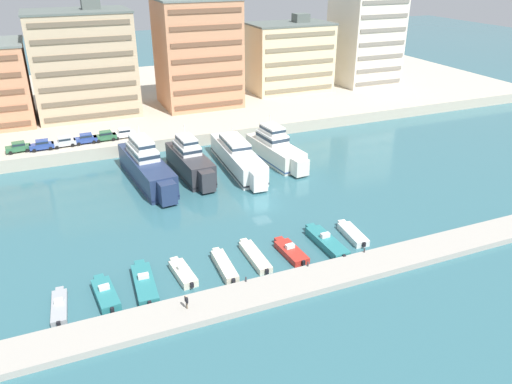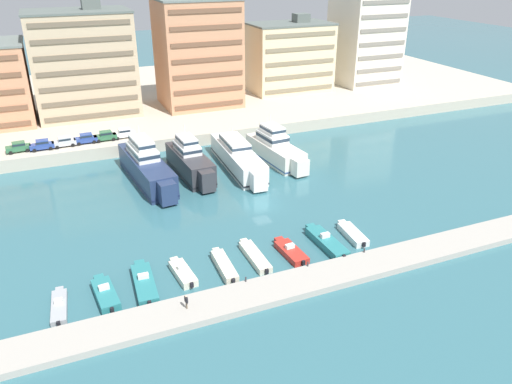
{
  "view_description": "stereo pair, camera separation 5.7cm",
  "coord_description": "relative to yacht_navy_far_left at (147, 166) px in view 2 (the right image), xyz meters",
  "views": [
    {
      "loc": [
        -26.54,
        -60.74,
        33.71
      ],
      "look_at": [
        -1.1,
        -0.18,
        2.5
      ],
      "focal_mm": 35.0,
      "sensor_mm": 36.0,
      "label": 1
    },
    {
      "loc": [
        -26.49,
        -60.76,
        33.71
      ],
      "look_at": [
        -1.1,
        -0.18,
        2.5
      ],
      "focal_mm": 35.0,
      "sensor_mm": 36.0,
      "label": 2
    }
  ],
  "objects": [
    {
      "name": "motorboat_teal_right",
      "position": [
        16.95,
        -29.09,
        -2.04
      ],
      "size": [
        2.3,
        8.72,
        1.59
      ],
      "color": "teal",
      "rests_on": "ground"
    },
    {
      "name": "motorboat_teal_left",
      "position": [
        -10.66,
        -29.36,
        -2.03
      ],
      "size": [
        2.52,
        6.91,
        1.53
      ],
      "color": "teal",
      "rests_on": "ground"
    },
    {
      "name": "motorboat_teal_mid_left",
      "position": [
        -6.34,
        -28.86,
        -2.1
      ],
      "size": [
        2.59,
        8.61,
        1.43
      ],
      "color": "teal",
      "rests_on": "ground"
    },
    {
      "name": "apartment_block_left",
      "position": [
        -5.03,
        35.9,
        10.57
      ],
      "size": [
        20.97,
        14.56,
        23.52
      ],
      "color": "#C6AD89",
      "rests_on": "quay_promenade"
    },
    {
      "name": "car_white_center_right",
      "position": [
        -0.88,
        16.5,
        0.74
      ],
      "size": [
        4.13,
        1.99,
        1.8
      ],
      "color": "white",
      "rests_on": "quay_promenade"
    },
    {
      "name": "bollard_east_mid",
      "position": [
        19.75,
        -33.45,
        -1.46
      ],
      "size": [
        0.2,
        0.2,
        0.61
      ],
      "color": "#2D2D33",
      "rests_on": "pier_dock"
    },
    {
      "name": "apartment_block_mid_left",
      "position": [
        19.53,
        34.14,
        11.45
      ],
      "size": [
        17.35,
        15.03,
        25.25
      ],
      "color": "tan",
      "rests_on": "quay_promenade"
    },
    {
      "name": "motorboat_cream_center_left",
      "position": [
        -1.84,
        -28.62,
        -2.09
      ],
      "size": [
        2.23,
        6.24,
        1.35
      ],
      "color": "beige",
      "rests_on": "ground"
    },
    {
      "name": "pier_dock",
      "position": [
        13.89,
        -35.57,
        -2.17
      ],
      "size": [
        120.0,
        4.74,
        0.79
      ],
      "primitive_type": "cube",
      "color": "#A8A399",
      "rests_on": "ground"
    },
    {
      "name": "bollard_west_mid",
      "position": [
        11.94,
        -33.45,
        -1.46
      ],
      "size": [
        0.2,
        0.2,
        0.61
      ],
      "color": "#2D2D33",
      "rests_on": "pier_dock"
    },
    {
      "name": "yacht_ivory_center_left",
      "position": [
        23.23,
        0.04,
        -0.29
      ],
      "size": [
        5.92,
        17.62,
        8.09
      ],
      "color": "silver",
      "rests_on": "ground"
    },
    {
      "name": "apartment_block_center_left",
      "position": [
        44.4,
        38.08,
        8.11
      ],
      "size": [
        20.28,
        12.56,
        18.58
      ],
      "color": "beige",
      "rests_on": "quay_promenade"
    },
    {
      "name": "car_blue_left",
      "position": [
        -15.39,
        15.59,
        0.74
      ],
      "size": [
        4.13,
        1.98,
        1.8
      ],
      "color": "#28428E",
      "rests_on": "quay_promenade"
    },
    {
      "name": "car_green_center",
      "position": [
        -4.34,
        16.26,
        0.74
      ],
      "size": [
        4.16,
        2.03,
        1.8
      ],
      "color": "#2D6642",
      "rests_on": "quay_promenade"
    },
    {
      "name": "motorboat_red_mid_right",
      "position": [
        11.79,
        -29.23,
        -2.14
      ],
      "size": [
        2.37,
        6.61,
        1.32
      ],
      "color": "red",
      "rests_on": "ground"
    },
    {
      "name": "apartment_block_center",
      "position": [
        66.58,
        38.07,
        11.43
      ],
      "size": [
        15.05,
        15.57,
        25.21
      ],
      "color": "silver",
      "rests_on": "quay_promenade"
    },
    {
      "name": "motorboat_white_far_right",
      "position": [
        21.23,
        -28.56,
        -2.12
      ],
      "size": [
        2.32,
        6.65,
        0.89
      ],
      "color": "white",
      "rests_on": "ground"
    },
    {
      "name": "yacht_charcoal_left",
      "position": [
        7.26,
        -0.34,
        -0.16
      ],
      "size": [
        4.99,
        17.05,
        8.22
      ],
      "color": "#333338",
      "rests_on": "ground"
    },
    {
      "name": "car_blue_center_left",
      "position": [
        -7.84,
        16.13,
        0.74
      ],
      "size": [
        4.13,
        1.97,
        1.8
      ],
      "color": "#28428E",
      "rests_on": "quay_promenade"
    },
    {
      "name": "yacht_navy_far_left",
      "position": [
        0.0,
        0.0,
        0.0
      ],
      "size": [
        6.22,
        21.58,
        8.72
      ],
      "color": "navy",
      "rests_on": "ground"
    },
    {
      "name": "pedestrian_near_edge",
      "position": [
        -3.23,
        -35.46,
        -0.81
      ],
      "size": [
        0.3,
        0.63,
        1.64
      ],
      "color": "#7A6B56",
      "rests_on": "pier_dock"
    },
    {
      "name": "yacht_white_mid_left",
      "position": [
        15.75,
        -0.57,
        -0.56
      ],
      "size": [
        5.21,
        22.02,
        6.63
      ],
      "color": "white",
      "rests_on": "ground"
    },
    {
      "name": "bollard_west",
      "position": [
        4.12,
        -33.45,
        -1.46
      ],
      "size": [
        0.2,
        0.2,
        0.61
      ],
      "color": "#2D2D33",
      "rests_on": "pier_dock"
    },
    {
      "name": "quay_promenade",
      "position": [
        13.89,
        47.55,
        -1.4
      ],
      "size": [
        180.0,
        70.0,
        2.33
      ],
      "primitive_type": "cube",
      "color": "#BCB29E",
      "rests_on": "ground"
    },
    {
      "name": "car_silver_mid_left",
      "position": [
        -11.66,
        15.81,
        0.74
      ],
      "size": [
        4.22,
        2.17,
        1.8
      ],
      "color": "#B7BCC1",
      "rests_on": "quay_promenade"
    },
    {
      "name": "motorboat_cream_center_right",
      "position": [
        7.25,
        -28.53,
        -2.16
      ],
      "size": [
        1.7,
        7.85,
        0.86
      ],
      "color": "beige",
      "rests_on": "ground"
    },
    {
      "name": "ground_plane",
      "position": [
        13.89,
        -15.55,
        -2.57
      ],
      "size": [
        400.0,
        400.0,
        0.0
      ],
      "primitive_type": "plane",
      "color": "#336670"
    },
    {
      "name": "motorboat_grey_far_left",
      "position": [
        -15.4,
        -29.47,
        -2.19
      ],
      "size": [
        1.95,
        6.54,
        1.13
      ],
      "color": "#9EA3A8",
      "rests_on": "ground"
    },
    {
      "name": "motorboat_cream_center",
      "position": [
        3.06,
        -29.2,
        -2.07
      ],
      "size": [
        1.75,
        7.29,
        1.0
      ],
      "color": "beige",
      "rests_on": "ground"
    },
    {
      "name": "car_green_far_left",
      "position": [
        -19.26,
        16.05,
        0.74
      ],
      "size": [
        4.21,
        2.16,
        1.8
      ],
      "color": "#2D6642",
      "rests_on": "quay_promenade"
    }
  ]
}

